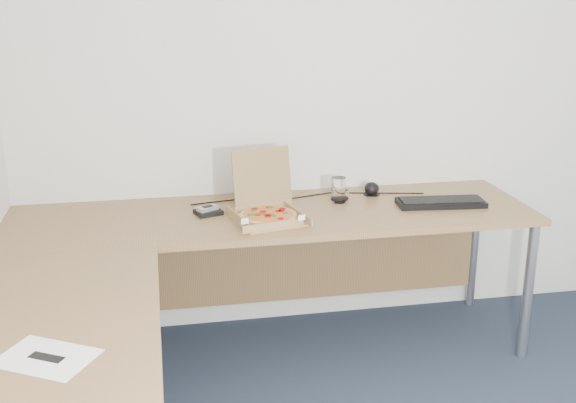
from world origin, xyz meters
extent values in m
cube|color=olive|center=(-0.50, 1.40, 0.71)|extent=(2.50, 0.70, 0.03)
cube|color=olive|center=(-1.40, 0.30, 0.71)|extent=(0.70, 1.50, 0.03)
cylinder|color=gray|center=(0.70, 1.70, 0.35)|extent=(0.05, 0.05, 0.70)
cube|color=#9D7C4C|center=(-0.54, 1.29, 0.73)|extent=(0.29, 0.29, 0.01)
cube|color=#9D7C4C|center=(-0.54, 1.46, 0.88)|extent=(0.29, 0.06, 0.29)
cylinder|color=tan|center=(-0.54, 1.29, 0.75)|extent=(0.26, 0.26, 0.02)
cylinder|color=#B32411|center=(-0.54, 1.29, 0.76)|extent=(0.23, 0.23, 0.00)
cylinder|color=white|center=(-0.15, 1.51, 0.79)|extent=(0.07, 0.07, 0.13)
cube|color=black|center=(0.33, 1.36, 0.74)|extent=(0.44, 0.19, 0.03)
ellipsoid|color=black|center=(-0.14, 1.51, 0.75)|extent=(0.11, 0.09, 0.03)
cube|color=black|center=(-0.81, 1.44, 0.74)|extent=(0.14, 0.13, 0.02)
cube|color=#B2B5BA|center=(-0.81, 1.44, 0.76)|extent=(0.11, 0.09, 0.02)
cube|color=white|center=(-1.38, 0.19, 0.73)|extent=(0.34, 0.31, 0.00)
ellipsoid|color=black|center=(0.05, 1.59, 0.77)|extent=(0.09, 0.09, 0.07)
camera|label=1|loc=(-1.03, -1.75, 1.79)|focal=43.97mm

